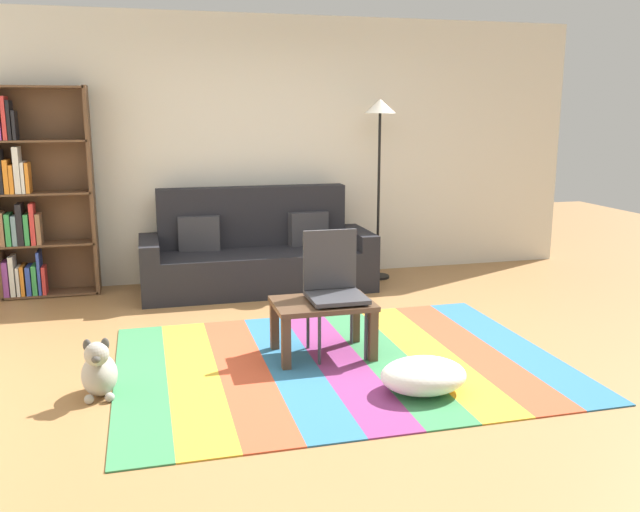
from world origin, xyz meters
name	(u,v)px	position (x,y,z in m)	size (l,w,h in m)	color
ground_plane	(336,355)	(0.00, 0.00, 0.00)	(14.00, 14.00, 0.00)	#9E7042
back_wall	(270,150)	(0.00, 2.55, 1.35)	(6.80, 0.10, 2.70)	silver
rug	(339,362)	(-0.02, -0.16, 0.01)	(3.07, 2.28, 0.01)	#387F4C
couch	(257,256)	(-0.24, 2.02, 0.34)	(2.26, 0.80, 1.00)	black
bookshelf	(32,200)	(-2.33, 2.31, 0.93)	(0.90, 0.28, 1.98)	brown
coffee_table	(323,311)	(-0.10, 0.02, 0.33)	(0.71, 0.50, 0.40)	#513826
pouf	(423,376)	(0.35, -0.79, 0.12)	(0.55, 0.44, 0.21)	white
dog	(99,371)	(-1.63, -0.31, 0.16)	(0.22, 0.35, 0.40)	#9E998E
standing_lamp	(380,130)	(1.07, 2.14, 1.56)	(0.32, 0.32, 1.86)	black
tv_remote	(338,301)	(0.00, -0.02, 0.42)	(0.04, 0.15, 0.02)	black
folding_chair	(333,282)	(0.00, 0.09, 0.53)	(0.40, 0.40, 0.90)	#38383D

